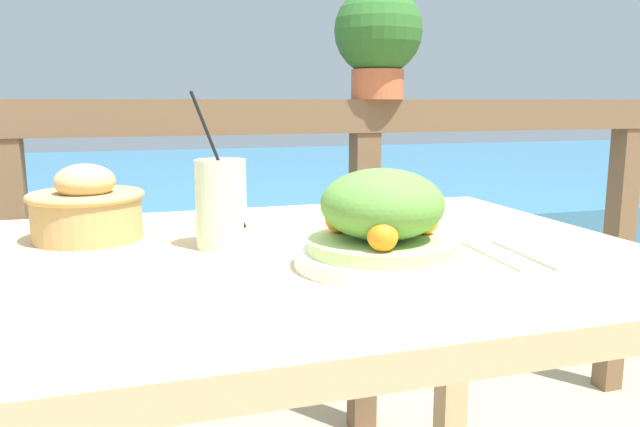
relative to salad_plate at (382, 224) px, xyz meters
The scene contains 9 objects.
patio_table 0.25m from the salad_plate, 139.82° to the left, with size 1.19×0.82×0.75m.
railing_fence 0.87m from the salad_plate, 99.66° to the left, with size 2.80×0.08×0.98m.
sea_backdrop 3.40m from the salad_plate, 92.47° to the left, with size 12.00×4.00×0.52m.
salad_plate is the anchor object (origin of this frame).
drink_glass 0.26m from the salad_plate, 137.58° to the left, with size 0.08×0.08×0.24m.
bread_basket 0.50m from the salad_plate, 142.58° to the left, with size 0.19×0.19×0.13m.
potted_plant 0.98m from the salad_plate, 67.90° to the left, with size 0.24×0.24×0.30m.
fork 0.19m from the salad_plate, ahead, with size 0.03×0.18×0.00m.
knife 0.24m from the salad_plate, ahead, with size 0.03×0.18×0.00m.
Camera 1 is at (-0.19, -0.90, 0.97)m, focal length 35.00 mm.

